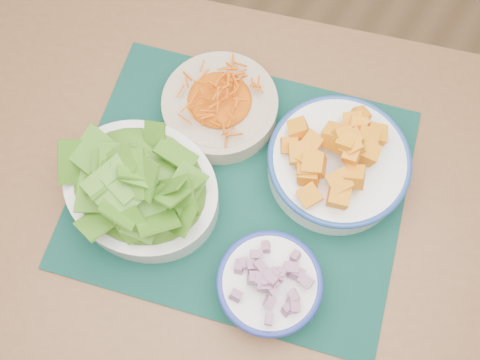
{
  "coord_description": "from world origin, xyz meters",
  "views": [
    {
      "loc": [
        0.07,
        -0.33,
        1.58
      ],
      "look_at": [
        -0.09,
        -0.08,
        0.78
      ],
      "focal_mm": 40.0,
      "sensor_mm": 36.0,
      "label": 1
    }
  ],
  "objects_px": {
    "table": "(242,219)",
    "squash_bowl": "(339,160)",
    "onion_bowl": "(269,283)",
    "placemat": "(240,187)",
    "carrot_bowl": "(220,104)",
    "lettuce_bowl": "(139,184)"
  },
  "relations": [
    {
      "from": "onion_bowl",
      "to": "table",
      "type": "bearing_deg",
      "value": 137.56
    },
    {
      "from": "table",
      "to": "placemat",
      "type": "height_order",
      "value": "placemat"
    },
    {
      "from": "lettuce_bowl",
      "to": "carrot_bowl",
      "type": "bearing_deg",
      "value": 82.76
    },
    {
      "from": "carrot_bowl",
      "to": "squash_bowl",
      "type": "relative_size",
      "value": 0.7
    },
    {
      "from": "lettuce_bowl",
      "to": "onion_bowl",
      "type": "relative_size",
      "value": 1.57
    },
    {
      "from": "squash_bowl",
      "to": "lettuce_bowl",
      "type": "xyz_separation_m",
      "value": [
        -0.24,
        -0.2,
        0.01
      ]
    },
    {
      "from": "table",
      "to": "squash_bowl",
      "type": "height_order",
      "value": "squash_bowl"
    },
    {
      "from": "carrot_bowl",
      "to": "lettuce_bowl",
      "type": "height_order",
      "value": "lettuce_bowl"
    },
    {
      "from": "table",
      "to": "onion_bowl",
      "type": "distance_m",
      "value": 0.21
    },
    {
      "from": "squash_bowl",
      "to": "onion_bowl",
      "type": "bearing_deg",
      "value": -88.17
    },
    {
      "from": "carrot_bowl",
      "to": "table",
      "type": "bearing_deg",
      "value": -44.09
    },
    {
      "from": "squash_bowl",
      "to": "lettuce_bowl",
      "type": "bearing_deg",
      "value": -139.69
    },
    {
      "from": "table",
      "to": "squash_bowl",
      "type": "bearing_deg",
      "value": 31.83
    },
    {
      "from": "onion_bowl",
      "to": "lettuce_bowl",
      "type": "bearing_deg",
      "value": 175.34
    },
    {
      "from": "placemat",
      "to": "carrot_bowl",
      "type": "bearing_deg",
      "value": 120.0
    },
    {
      "from": "table",
      "to": "lettuce_bowl",
      "type": "height_order",
      "value": "lettuce_bowl"
    },
    {
      "from": "placemat",
      "to": "table",
      "type": "bearing_deg",
      "value": -63.23
    },
    {
      "from": "squash_bowl",
      "to": "onion_bowl",
      "type": "height_order",
      "value": "squash_bowl"
    },
    {
      "from": "carrot_bowl",
      "to": "squash_bowl",
      "type": "height_order",
      "value": "squash_bowl"
    },
    {
      "from": "table",
      "to": "carrot_bowl",
      "type": "xyz_separation_m",
      "value": [
        -0.12,
        0.11,
        0.14
      ]
    },
    {
      "from": "squash_bowl",
      "to": "placemat",
      "type": "bearing_deg",
      "value": -137.91
    },
    {
      "from": "squash_bowl",
      "to": "table",
      "type": "bearing_deg",
      "value": -129.41
    }
  ]
}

